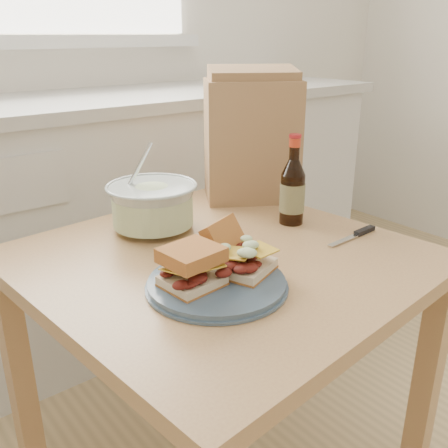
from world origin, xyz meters
TOP-DOWN VIEW (x-y plane):
  - cabinet_run at (-0.00, 1.70)m, footprint 2.50×0.64m
  - dining_table at (-0.12, 0.78)m, footprint 0.89×0.89m
  - plate at (-0.23, 0.66)m, footprint 0.27×0.27m
  - sandwich_left at (-0.28, 0.67)m, footprint 0.11×0.11m
  - sandwich_right at (-0.16, 0.67)m, footprint 0.14×0.18m
  - coleslaw_bowl at (-0.16, 1.01)m, footprint 0.23×0.23m
  - beer_bottle at (0.15, 0.82)m, footprint 0.07×0.07m
  - knife at (0.22, 0.65)m, footprint 0.17×0.02m
  - paper_bag at (0.21, 1.05)m, footprint 0.32×0.29m

SIDE VIEW (x-z plane):
  - cabinet_run at x=0.00m, z-range 0.00..0.94m
  - dining_table at x=-0.12m, z-range 0.24..0.92m
  - knife at x=0.22m, z-range 0.68..0.69m
  - plate at x=-0.23m, z-range 0.68..0.70m
  - sandwich_right at x=-0.16m, z-range 0.68..0.78m
  - sandwich_left at x=-0.28m, z-range 0.70..0.78m
  - coleslaw_bowl at x=-0.16m, z-range 0.63..0.85m
  - beer_bottle at x=0.15m, z-range 0.65..0.89m
  - paper_bag at x=0.21m, z-range 0.68..1.03m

